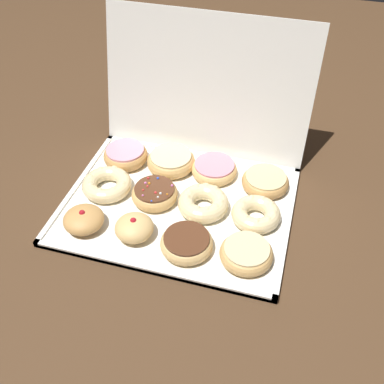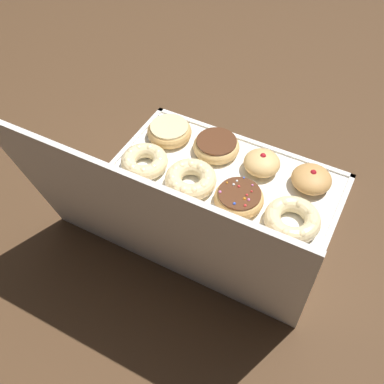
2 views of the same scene
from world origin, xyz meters
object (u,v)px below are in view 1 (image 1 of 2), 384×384
jelly_filled_donut_1 (134,228)px  cruller_donut_4 (108,183)px  sprinkle_donut_5 (155,194)px  cruller_donut_7 (256,213)px  pink_frosted_donut_8 (126,155)px  glazed_ring_donut_3 (246,253)px  cruller_donut_6 (204,202)px  glazed_ring_donut_9 (171,161)px  glazed_ring_donut_11 (265,181)px  jelly_filled_donut_0 (84,219)px  pink_frosted_donut_10 (214,169)px  donut_box (178,206)px  chocolate_frosted_donut_2 (187,243)px

jelly_filled_donut_1 → cruller_donut_4: jelly_filled_donut_1 is taller
sprinkle_donut_5 → cruller_donut_7: sprinkle_donut_5 is taller
pink_frosted_donut_8 → glazed_ring_donut_3: bearing=-32.9°
cruller_donut_6 → glazed_ring_donut_9: same height
glazed_ring_donut_11 → sprinkle_donut_5: bearing=-154.3°
cruller_donut_7 → cruller_donut_6: bearing=178.8°
jelly_filled_donut_0 → pink_frosted_donut_10: bearing=47.1°
donut_box → jelly_filled_donut_1: bearing=-117.3°
cruller_donut_4 → glazed_ring_donut_11: 0.38m
cruller_donut_6 → glazed_ring_donut_3: bearing=-44.8°
chocolate_frosted_donut_2 → pink_frosted_donut_10: chocolate_frosted_donut_2 is taller
donut_box → cruller_donut_6: size_ratio=4.48×
pink_frosted_donut_8 → donut_box: bearing=-33.3°
donut_box → cruller_donut_7: 0.19m
jelly_filled_donut_0 → sprinkle_donut_5: (0.12, 0.12, -0.00)m
donut_box → pink_frosted_donut_10: 0.14m
cruller_donut_4 → pink_frosted_donut_10: bearing=27.6°
jelly_filled_donut_0 → sprinkle_donut_5: 0.17m
cruller_donut_4 → glazed_ring_donut_9: bearing=44.7°
cruller_donut_4 → glazed_ring_donut_9: 0.17m
donut_box → glazed_ring_donut_3: 0.22m
chocolate_frosted_donut_2 → cruller_donut_4: (-0.24, 0.13, -0.00)m
jelly_filled_donut_1 → pink_frosted_donut_8: jelly_filled_donut_1 is taller
jelly_filled_donut_1 → sprinkle_donut_5: size_ratio=0.78×
cruller_donut_4 → cruller_donut_6: (0.24, -0.00, 0.00)m
jelly_filled_donut_0 → donut_box: bearing=35.0°
pink_frosted_donut_10 → sprinkle_donut_5: bearing=-131.5°
chocolate_frosted_donut_2 → cruller_donut_6: (0.00, 0.13, 0.00)m
sprinkle_donut_5 → jelly_filled_donut_1: bearing=-92.2°
donut_box → jelly_filled_donut_1: (-0.06, -0.12, 0.03)m
chocolate_frosted_donut_2 → cruller_donut_7: cruller_donut_7 is taller
glazed_ring_donut_9 → chocolate_frosted_donut_2: bearing=-65.3°
donut_box → pink_frosted_donut_8: 0.21m
cruller_donut_4 → cruller_donut_6: bearing=-0.1°
pink_frosted_donut_10 → glazed_ring_donut_11: size_ratio=0.99×
glazed_ring_donut_3 → glazed_ring_donut_11: bearing=89.6°
jelly_filled_donut_1 → glazed_ring_donut_3: jelly_filled_donut_1 is taller
cruller_donut_7 → pink_frosted_donut_10: 0.18m
pink_frosted_donut_8 → sprinkle_donut_5: bearing=-44.1°
cruller_donut_6 → glazed_ring_donut_11: (0.12, 0.11, -0.00)m
pink_frosted_donut_10 → donut_box: bearing=-114.0°
cruller_donut_6 → pink_frosted_donut_10: size_ratio=1.03×
chocolate_frosted_donut_2 → pink_frosted_donut_8: pink_frosted_donut_8 is taller
jelly_filled_donut_1 → cruller_donut_6: (0.12, 0.12, -0.00)m
chocolate_frosted_donut_2 → pink_frosted_donut_10: (-0.00, 0.25, -0.00)m
glazed_ring_donut_3 → cruller_donut_6: size_ratio=0.95×
jelly_filled_donut_1 → sprinkle_donut_5: (0.00, 0.12, -0.00)m
jelly_filled_donut_0 → glazed_ring_donut_9: bearing=64.1°
pink_frosted_donut_10 → pink_frosted_donut_8: bearing=-177.3°
donut_box → jelly_filled_donut_1: jelly_filled_donut_1 is taller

